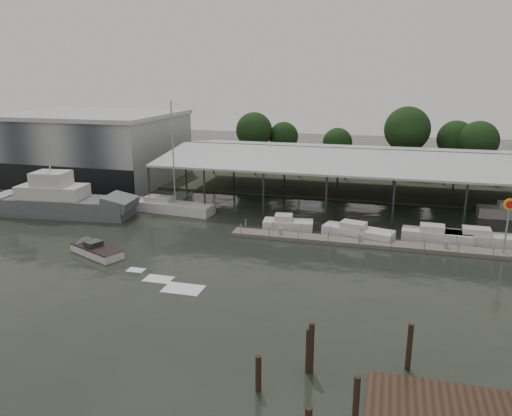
% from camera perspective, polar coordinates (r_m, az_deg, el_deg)
% --- Properties ---
extents(ground, '(200.00, 200.00, 0.00)m').
position_cam_1_polar(ground, '(44.20, -7.71, -6.72)').
color(ground, black).
rests_on(ground, ground).
extents(land_strip_far, '(140.00, 30.00, 0.30)m').
position_cam_1_polar(land_strip_far, '(82.92, 3.56, 3.88)').
color(land_strip_far, '#3F4332').
rests_on(land_strip_far, ground).
extents(land_strip_west, '(20.00, 40.00, 0.30)m').
position_cam_1_polar(land_strip_west, '(89.53, -24.18, 3.41)').
color(land_strip_west, '#3F4332').
rests_on(land_strip_west, ground).
extents(storage_warehouse, '(24.50, 20.50, 10.50)m').
position_cam_1_polar(storage_warehouse, '(81.59, -18.00, 6.67)').
color(storage_warehouse, '#9BA0A5').
rests_on(storage_warehouse, ground).
extents(covered_boat_shed, '(58.24, 24.00, 6.96)m').
position_cam_1_polar(covered_boat_shed, '(66.44, 15.68, 5.78)').
color(covered_boat_shed, silver).
rests_on(covered_boat_shed, ground).
extents(trawler_dock, '(3.00, 18.00, 0.50)m').
position_cam_1_polar(trawler_dock, '(71.25, -25.94, 0.57)').
color(trawler_dock, '#6A655D').
rests_on(trawler_dock, ground).
extents(floating_dock, '(28.00, 2.00, 1.40)m').
position_cam_1_polar(floating_dock, '(50.35, 12.89, -3.96)').
color(floating_dock, '#6A655D').
rests_on(floating_dock, ground).
extents(shell_fuel_sign, '(1.10, 0.18, 5.55)m').
position_cam_1_polar(shell_fuel_sign, '(50.39, 26.89, -0.81)').
color(shell_fuel_sign, '#989A9D').
rests_on(shell_fuel_sign, ground).
extents(grey_trawler, '(17.67, 6.02, 8.84)m').
position_cam_1_polar(grey_trawler, '(63.35, -21.25, 0.64)').
color(grey_trawler, '#5A5E64').
rests_on(grey_trawler, ground).
extents(white_sailboat, '(10.76, 3.63, 13.52)m').
position_cam_1_polar(white_sailboat, '(61.45, -9.76, 0.15)').
color(white_sailboat, silver).
rests_on(white_sailboat, ground).
extents(speedboat_underway, '(16.37, 8.57, 2.00)m').
position_cam_1_polar(speedboat_underway, '(49.24, -18.07, -4.55)').
color(speedboat_underway, silver).
rests_on(speedboat_underway, ground).
extents(moored_cruiser_0, '(5.51, 2.79, 1.70)m').
position_cam_1_polar(moored_cruiser_0, '(53.87, 3.62, -1.86)').
color(moored_cruiser_0, silver).
rests_on(moored_cruiser_0, ground).
extents(moored_cruiser_1, '(7.51, 3.97, 1.70)m').
position_cam_1_polar(moored_cruiser_1, '(52.21, 11.50, -2.70)').
color(moored_cruiser_1, silver).
rests_on(moored_cruiser_1, ground).
extents(moored_cruiser_2, '(6.93, 2.66, 1.70)m').
position_cam_1_polar(moored_cruiser_2, '(53.40, 19.89, -2.92)').
color(moored_cruiser_2, silver).
rests_on(moored_cruiser_2, ground).
extents(moored_cruiser_3, '(7.49, 2.46, 1.70)m').
position_cam_1_polar(moored_cruiser_3, '(54.06, 24.25, -3.16)').
color(moored_cruiser_3, silver).
rests_on(moored_cruiser_3, ground).
extents(mooring_pilings, '(8.06, 9.14, 3.66)m').
position_cam_1_polar(mooring_pilings, '(27.55, 8.28, -18.78)').
color(mooring_pilings, '#35251A').
rests_on(mooring_pilings, ground).
extents(horizon_tree_line, '(71.73, 9.62, 11.14)m').
position_cam_1_polar(horizon_tree_line, '(86.31, 18.18, 7.60)').
color(horizon_tree_line, '#312416').
rests_on(horizon_tree_line, ground).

